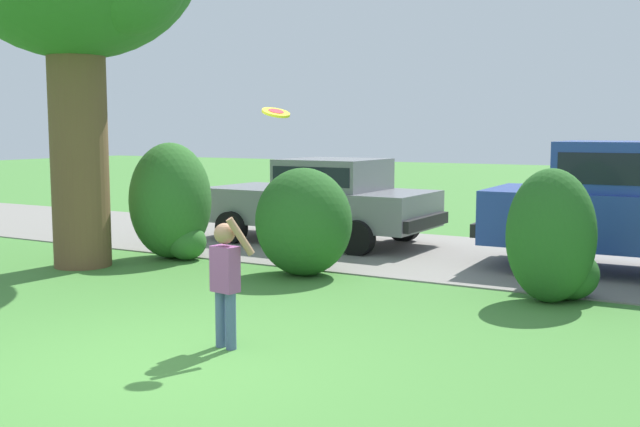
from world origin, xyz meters
The scene contains 8 objects.
ground_plane centered at (0.00, 0.00, 0.00)m, with size 80.00×80.00×0.00m, color #478438.
driveway_strip centered at (0.00, 6.76, 0.01)m, with size 28.00×4.40×0.02m, color gray.
shrub_near_tree centered at (-3.62, 4.40, 0.90)m, with size 1.30×1.39×1.88m.
shrub_centre_left centered at (-1.01, 4.21, 0.77)m, with size 1.42×1.30×1.55m.
shrub_centre centered at (2.48, 4.27, 0.73)m, with size 1.07×1.09×1.63m.
parked_sedan centered at (-2.27, 7.02, 0.85)m, with size 4.43×2.16×1.56m.
child_thrower centered at (0.20, 0.74, 0.72)m, with size 0.47×0.24×1.29m.
frisbee centered at (0.42, 1.30, 2.25)m, with size 0.29×0.28×0.14m.
Camera 1 is at (4.44, -4.88, 2.09)m, focal length 41.94 mm.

